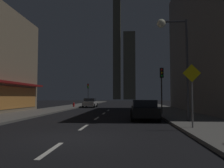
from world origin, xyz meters
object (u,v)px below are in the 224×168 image
car_parked_far (90,103)px  traffic_light_near_right (162,80)px  car_parked_near (144,110)px  traffic_light_far_left (88,89)px  pedestrian_crossing_sign (192,90)px  street_lamp_right (174,44)px  fire_hydrant_far_left (74,105)px

car_parked_far → traffic_light_near_right: traffic_light_near_right is taller
car_parked_near → traffic_light_far_left: bearing=108.2°
car_parked_far → pedestrian_crossing_sign: pedestrian_crossing_sign is taller
car_parked_near → traffic_light_near_right: traffic_light_near_right is taller
car_parked_near → street_lamp_right: (1.78, -1.99, 4.33)m
pedestrian_crossing_sign → traffic_light_far_left: bearing=108.7°
fire_hydrant_far_left → traffic_light_far_left: 10.54m
pedestrian_crossing_sign → car_parked_near: bearing=111.5°
car_parked_near → traffic_light_far_left: (-9.10, 27.70, 2.45)m
traffic_light_far_left → car_parked_near: bearing=-71.8°
street_lamp_right → pedestrian_crossing_sign: size_ratio=2.09×
traffic_light_far_left → pedestrian_crossing_sign: bearing=-71.3°
traffic_light_near_right → pedestrian_crossing_sign: (0.10, -9.13, -1.18)m
fire_hydrant_far_left → street_lamp_right: 23.01m
fire_hydrant_far_left → street_lamp_right: size_ratio=0.10×
car_parked_near → traffic_light_far_left: size_ratio=1.01×
street_lamp_right → pedestrian_crossing_sign: bearing=-85.9°
pedestrian_crossing_sign → car_parked_far: bearing=110.9°
car_parked_near → car_parked_far: 20.30m
traffic_light_near_right → traffic_light_far_left: bearing=114.9°
street_lamp_right → fire_hydrant_far_left: bearing=120.0°
traffic_light_far_left → street_lamp_right: street_lamp_right is taller
car_parked_far → fire_hydrant_far_left: car_parked_far is taller
car_parked_far → pedestrian_crossing_sign: 25.80m
car_parked_near → traffic_light_near_right: bearing=64.8°
pedestrian_crossing_sign → street_lamp_right: bearing=94.1°
traffic_light_far_left → pedestrian_crossing_sign: traffic_light_far_left is taller
car_parked_near → traffic_light_far_left: traffic_light_far_left is taller
traffic_light_near_right → car_parked_near: bearing=-115.2°
car_parked_far → traffic_light_near_right: 17.66m
fire_hydrant_far_left → pedestrian_crossing_sign: bearing=-63.0°
car_parked_far → pedestrian_crossing_sign: size_ratio=1.34×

